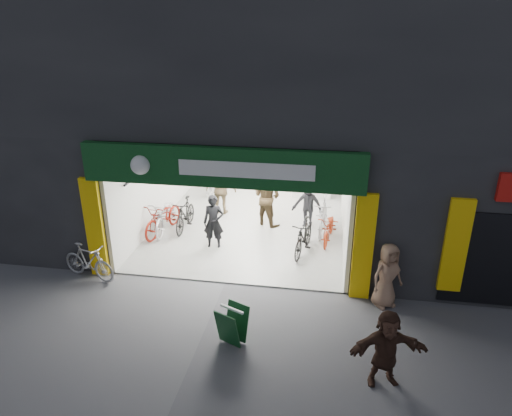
% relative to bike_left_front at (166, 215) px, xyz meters
% --- Properties ---
extents(ground, '(60.00, 60.00, 0.00)m').
position_rel_bike_left_front_xyz_m(ground, '(2.50, -2.77, -0.53)').
color(ground, '#56565B').
rests_on(ground, ground).
extents(building, '(17.00, 10.27, 8.00)m').
position_rel_bike_left_front_xyz_m(building, '(3.41, 2.22, 3.79)').
color(building, '#232326').
rests_on(building, ground).
extents(bike_left_front, '(0.86, 2.05, 1.05)m').
position_rel_bike_left_front_xyz_m(bike_left_front, '(0.00, 0.00, 0.00)').
color(bike_left_front, silver).
rests_on(bike_left_front, ground).
extents(bike_left_midfront, '(0.50, 1.69, 1.01)m').
position_rel_bike_left_front_xyz_m(bike_left_midfront, '(0.57, 0.17, -0.02)').
color(bike_left_midfront, black).
rests_on(bike_left_midfront, ground).
extents(bike_left_midback, '(1.06, 2.06, 1.03)m').
position_rel_bike_left_front_xyz_m(bike_left_midback, '(0.00, -0.18, -0.01)').
color(bike_left_midback, maroon).
rests_on(bike_left_midback, ground).
extents(bike_left_back, '(0.88, 2.02, 1.17)m').
position_rel_bike_left_front_xyz_m(bike_left_back, '(0.70, 3.69, 0.06)').
color(bike_left_back, '#BCBCC1').
rests_on(bike_left_back, ground).
extents(bike_right_front, '(0.80, 1.73, 1.00)m').
position_rel_bike_left_front_xyz_m(bike_right_front, '(4.30, -0.82, -0.02)').
color(bike_right_front, black).
rests_on(bike_right_front, ground).
extents(bike_right_mid, '(0.78, 1.70, 0.86)m').
position_rel_bike_left_front_xyz_m(bike_right_mid, '(5.00, 0.07, -0.10)').
color(bike_right_mid, '#96270D').
rests_on(bike_right_mid, ground).
extents(bike_right_back, '(0.68, 1.87, 1.10)m').
position_rel_bike_left_front_xyz_m(bike_right_back, '(4.79, 0.63, 0.02)').
color(bike_right_back, '#A9AAAE').
rests_on(bike_right_back, ground).
extents(parked_bike, '(1.64, 0.87, 0.95)m').
position_rel_bike_left_front_xyz_m(parked_bike, '(-0.91, -3.07, -0.05)').
color(parked_bike, '#B7B7BC').
rests_on(parked_bike, ground).
extents(customer_a, '(0.61, 0.43, 1.60)m').
position_rel_bike_left_front_xyz_m(customer_a, '(1.77, -0.91, 0.27)').
color(customer_a, black).
rests_on(customer_a, ground).
extents(customer_b, '(1.17, 1.08, 1.92)m').
position_rel_bike_left_front_xyz_m(customer_b, '(3.02, 0.95, 0.44)').
color(customer_b, '#3D2F1C').
rests_on(customer_b, ground).
extents(customer_c, '(1.15, 0.86, 1.58)m').
position_rel_bike_left_front_xyz_m(customer_c, '(4.30, 0.93, 0.27)').
color(customer_c, black).
rests_on(customer_c, ground).
extents(customer_d, '(1.04, 0.48, 1.75)m').
position_rel_bike_left_front_xyz_m(customer_d, '(1.40, 1.54, 0.35)').
color(customer_d, olive).
rests_on(customer_d, ground).
extents(pedestrian_near, '(0.90, 0.82, 1.54)m').
position_rel_bike_left_front_xyz_m(pedestrian_near, '(6.30, -3.07, 0.24)').
color(pedestrian_near, '#926D54').
rests_on(pedestrian_near, ground).
extents(pedestrian_far, '(1.44, 0.76, 1.48)m').
position_rel_bike_left_front_xyz_m(pedestrian_far, '(6.05, -5.57, 0.21)').
color(pedestrian_far, '#372219').
rests_on(pedestrian_far, ground).
extents(sandwich_board, '(0.68, 0.69, 0.79)m').
position_rel_bike_left_front_xyz_m(sandwich_board, '(3.17, -4.94, -0.09)').
color(sandwich_board, '#0E3818').
rests_on(sandwich_board, ground).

